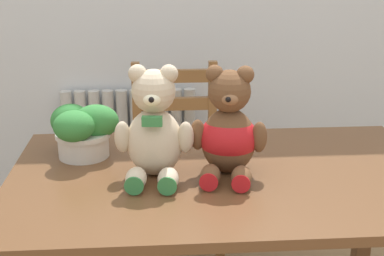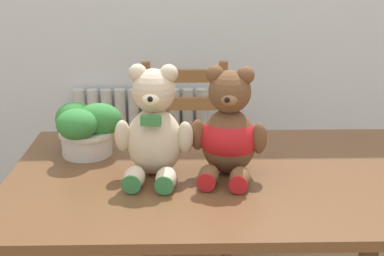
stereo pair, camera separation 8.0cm
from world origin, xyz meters
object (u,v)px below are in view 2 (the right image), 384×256
(teddy_bear_right, at_px, (229,132))
(potted_plant, at_px, (85,128))
(wooden_chair_behind, at_px, (185,164))
(teddy_bear_left, at_px, (154,129))

(teddy_bear_right, relative_size, potted_plant, 1.45)
(wooden_chair_behind, bearing_deg, potted_plant, 61.71)
(teddy_bear_left, bearing_deg, potted_plant, -31.57)
(wooden_chair_behind, height_order, teddy_bear_right, teddy_bear_right)
(teddy_bear_right, height_order, potted_plant, teddy_bear_right)
(teddy_bear_left, height_order, potted_plant, teddy_bear_left)
(wooden_chair_behind, distance_m, teddy_bear_left, 0.94)
(wooden_chair_behind, height_order, potted_plant, potted_plant)
(teddy_bear_right, bearing_deg, wooden_chair_behind, -70.06)
(wooden_chair_behind, relative_size, teddy_bear_left, 2.68)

